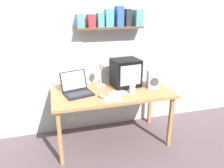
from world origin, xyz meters
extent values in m
plane|color=#645358|center=(0.00, 0.00, 0.00)|extent=(12.00, 12.00, 0.00)
cube|color=silver|center=(0.00, 0.48, 1.30)|extent=(5.60, 0.06, 2.60)
cube|color=white|center=(-0.53, 0.44, 1.05)|extent=(0.46, 0.01, 0.59)
cube|color=brown|center=(0.07, 0.36, 1.51)|extent=(0.90, 0.18, 0.02)
cube|color=#5A96A9|center=(-0.32, 0.37, 1.60)|extent=(0.09, 0.15, 0.17)
cube|color=red|center=(-0.18, 0.37, 1.60)|extent=(0.09, 0.16, 0.16)
cube|color=teal|center=(-0.05, 0.38, 1.61)|extent=(0.08, 0.13, 0.17)
cube|color=#53A7A3|center=(0.07, 0.39, 1.63)|extent=(0.10, 0.11, 0.22)
cube|color=#335EB7|center=(0.20, 0.38, 1.65)|extent=(0.09, 0.15, 0.26)
cube|color=#292C2C|center=(0.33, 0.39, 1.63)|extent=(0.07, 0.12, 0.22)
cube|color=#579C97|center=(0.47, 0.37, 1.63)|extent=(0.10, 0.16, 0.21)
cube|color=#B4834A|center=(0.00, 0.00, 0.73)|extent=(1.54, 0.75, 0.03)
cube|color=#B4834A|center=(-0.71, -0.31, 0.36)|extent=(0.04, 0.05, 0.71)
cube|color=#B4834A|center=(0.71, -0.31, 0.36)|extent=(0.04, 0.05, 0.71)
cube|color=#B4834A|center=(-0.71, 0.31, 0.36)|extent=(0.04, 0.05, 0.71)
cube|color=#B4834A|center=(0.71, 0.31, 0.36)|extent=(0.04, 0.05, 0.71)
cube|color=black|center=(0.23, 0.15, 0.93)|extent=(0.39, 0.34, 0.37)
cube|color=silver|center=(0.25, 0.00, 0.94)|extent=(0.29, 0.04, 0.27)
cube|color=black|center=(-0.43, 0.00, 0.75)|extent=(0.39, 0.33, 0.02)
cube|color=#38383A|center=(-0.42, -0.01, 0.76)|extent=(0.31, 0.20, 0.00)
cube|color=black|center=(-0.47, 0.16, 0.88)|extent=(0.35, 0.17, 0.24)
cube|color=#ADD1EB|center=(-0.47, 0.16, 0.88)|extent=(0.32, 0.15, 0.22)
cylinder|color=white|center=(-0.10, 0.23, 0.75)|extent=(0.12, 0.12, 0.01)
cylinder|color=white|center=(-0.10, 0.23, 0.92)|extent=(0.02, 0.02, 0.32)
sphere|color=white|center=(-0.08, 0.18, 1.08)|extent=(0.09, 0.09, 0.09)
cylinder|color=white|center=(0.22, -0.14, 0.81)|extent=(0.07, 0.07, 0.12)
cylinder|color=#CC3D47|center=(0.22, -0.14, 0.79)|extent=(0.07, 0.07, 0.09)
cube|color=silver|center=(0.57, -0.01, 0.86)|extent=(0.17, 0.16, 0.23)
cylinder|color=#4C4C51|center=(0.55, -0.08, 0.85)|extent=(0.11, 0.03, 0.11)
ellipsoid|color=gray|center=(-0.18, -0.14, 0.76)|extent=(0.07, 0.11, 0.03)
cube|color=white|center=(0.06, -0.08, 0.75)|extent=(0.25, 0.15, 0.00)
cube|color=white|center=(0.58, 0.26, 0.75)|extent=(0.29, 0.24, 0.00)
cube|color=white|center=(-0.05, -0.24, 0.75)|extent=(0.22, 0.16, 0.00)
camera|label=1|loc=(-0.70, -2.52, 1.82)|focal=35.00mm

